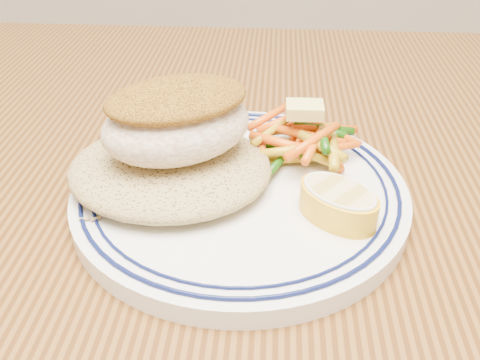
% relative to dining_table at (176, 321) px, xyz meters
% --- Properties ---
extents(dining_table, '(1.50, 0.90, 0.75)m').
position_rel_dining_table_xyz_m(dining_table, '(0.00, 0.00, 0.00)').
color(dining_table, '#4A290E').
rests_on(dining_table, ground).
extents(plate, '(0.25, 0.25, 0.02)m').
position_rel_dining_table_xyz_m(plate, '(0.05, 0.03, 0.11)').
color(plate, white).
rests_on(plate, dining_table).
extents(rice_pilaf, '(0.15, 0.13, 0.03)m').
position_rel_dining_table_xyz_m(rice_pilaf, '(-0.00, 0.04, 0.13)').
color(rice_pilaf, '#9B814D').
rests_on(rice_pilaf, plate).
extents(fish_fillet, '(0.13, 0.12, 0.05)m').
position_rel_dining_table_xyz_m(fish_fillet, '(0.00, 0.04, 0.16)').
color(fish_fillet, beige).
rests_on(fish_fillet, rice_pilaf).
extents(vegetable_pile, '(0.09, 0.10, 0.03)m').
position_rel_dining_table_xyz_m(vegetable_pile, '(0.10, 0.08, 0.13)').
color(vegetable_pile, '#B89213').
rests_on(vegetable_pile, plate).
extents(butter_pat, '(0.03, 0.02, 0.01)m').
position_rel_dining_table_xyz_m(butter_pat, '(0.10, 0.09, 0.15)').
color(butter_pat, '#EDE274').
rests_on(butter_pat, vegetable_pile).
extents(lemon_wedge, '(0.08, 0.08, 0.02)m').
position_rel_dining_table_xyz_m(lemon_wedge, '(0.12, 0.00, 0.12)').
color(lemon_wedge, yellow).
rests_on(lemon_wedge, plate).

